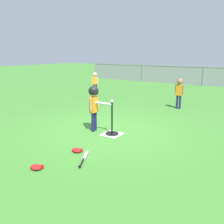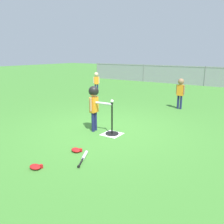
{
  "view_description": "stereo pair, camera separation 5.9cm",
  "coord_description": "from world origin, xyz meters",
  "px_view_note": "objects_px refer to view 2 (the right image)",
  "views": [
    {
      "loc": [
        3.21,
        -4.61,
        1.89
      ],
      "look_at": [
        0.27,
        -0.21,
        0.55
      ],
      "focal_mm": 37.34,
      "sensor_mm": 36.0,
      "label": 1
    },
    {
      "loc": [
        3.26,
        -4.58,
        1.89
      ],
      "look_at": [
        0.27,
        -0.21,
        0.55
      ],
      "focal_mm": 37.34,
      "sensor_mm": 36.0,
      "label": 2
    }
  ],
  "objects_px": {
    "batting_tee": "(112,129)",
    "spare_bat_silver": "(84,157)",
    "fielder_near_left": "(96,80)",
    "baseball_on_tee": "(112,101)",
    "batter_child": "(94,99)",
    "glove_by_plate": "(35,167)",
    "glove_near_bats": "(76,150)",
    "fielder_deep_left": "(180,89)"
  },
  "relations": [
    {
      "from": "batting_tee",
      "to": "spare_bat_silver",
      "type": "bearing_deg",
      "value": -77.16
    },
    {
      "from": "spare_bat_silver",
      "to": "glove_by_plate",
      "type": "bearing_deg",
      "value": -117.92
    },
    {
      "from": "baseball_on_tee",
      "to": "spare_bat_silver",
      "type": "distance_m",
      "value": 1.62
    },
    {
      "from": "batter_child",
      "to": "fielder_deep_left",
      "type": "bearing_deg",
      "value": 74.87
    },
    {
      "from": "glove_near_bats",
      "to": "baseball_on_tee",
      "type": "bearing_deg",
      "value": 89.72
    },
    {
      "from": "batter_child",
      "to": "glove_near_bats",
      "type": "height_order",
      "value": "batter_child"
    },
    {
      "from": "batter_child",
      "to": "glove_near_bats",
      "type": "bearing_deg",
      "value": -67.76
    },
    {
      "from": "fielder_deep_left",
      "to": "glove_near_bats",
      "type": "height_order",
      "value": "fielder_deep_left"
    },
    {
      "from": "batting_tee",
      "to": "fielder_near_left",
      "type": "height_order",
      "value": "fielder_near_left"
    },
    {
      "from": "batter_child",
      "to": "spare_bat_silver",
      "type": "height_order",
      "value": "batter_child"
    },
    {
      "from": "fielder_deep_left",
      "to": "batter_child",
      "type": "bearing_deg",
      "value": -105.13
    },
    {
      "from": "batting_tee",
      "to": "glove_by_plate",
      "type": "relative_size",
      "value": 3.39
    },
    {
      "from": "batting_tee",
      "to": "glove_by_plate",
      "type": "distance_m",
      "value": 2.15
    },
    {
      "from": "batter_child",
      "to": "glove_by_plate",
      "type": "relative_size",
      "value": 4.96
    },
    {
      "from": "baseball_on_tee",
      "to": "glove_by_plate",
      "type": "xyz_separation_m",
      "value": [
        -0.09,
        -2.15,
        -0.77
      ]
    },
    {
      "from": "batting_tee",
      "to": "spare_bat_silver",
      "type": "height_order",
      "value": "batting_tee"
    },
    {
      "from": "spare_bat_silver",
      "to": "glove_by_plate",
      "type": "height_order",
      "value": "glove_by_plate"
    },
    {
      "from": "glove_near_bats",
      "to": "batter_child",
      "type": "bearing_deg",
      "value": 112.24
    },
    {
      "from": "fielder_deep_left",
      "to": "spare_bat_silver",
      "type": "relative_size",
      "value": 1.86
    },
    {
      "from": "baseball_on_tee",
      "to": "glove_by_plate",
      "type": "relative_size",
      "value": 0.33
    },
    {
      "from": "spare_bat_silver",
      "to": "baseball_on_tee",
      "type": "bearing_deg",
      "value": 102.84
    },
    {
      "from": "baseball_on_tee",
      "to": "fielder_deep_left",
      "type": "distance_m",
      "value": 3.52
    },
    {
      "from": "fielder_near_left",
      "to": "spare_bat_silver",
      "type": "xyz_separation_m",
      "value": [
        4.23,
        -5.78,
        -0.62
      ]
    },
    {
      "from": "batter_child",
      "to": "batting_tee",
      "type": "bearing_deg",
      "value": 4.66
    },
    {
      "from": "baseball_on_tee",
      "to": "fielder_near_left",
      "type": "height_order",
      "value": "fielder_near_left"
    },
    {
      "from": "batting_tee",
      "to": "fielder_deep_left",
      "type": "bearing_deg",
      "value": 82.56
    },
    {
      "from": "baseball_on_tee",
      "to": "batter_child",
      "type": "xyz_separation_m",
      "value": [
        -0.5,
        -0.04,
        -0.01
      ]
    },
    {
      "from": "baseball_on_tee",
      "to": "fielder_near_left",
      "type": "xyz_separation_m",
      "value": [
        -3.91,
        4.4,
        -0.16
      ]
    },
    {
      "from": "baseball_on_tee",
      "to": "fielder_near_left",
      "type": "bearing_deg",
      "value": 131.66
    },
    {
      "from": "glove_by_plate",
      "to": "batting_tee",
      "type": "bearing_deg",
      "value": 87.57
    },
    {
      "from": "spare_bat_silver",
      "to": "glove_near_bats",
      "type": "xyz_separation_m",
      "value": [
        -0.32,
        0.14,
        0.01
      ]
    },
    {
      "from": "batting_tee",
      "to": "glove_near_bats",
      "type": "height_order",
      "value": "batting_tee"
    },
    {
      "from": "spare_bat_silver",
      "to": "glove_by_plate",
      "type": "relative_size",
      "value": 2.5
    },
    {
      "from": "fielder_deep_left",
      "to": "glove_near_bats",
      "type": "relative_size",
      "value": 4.12
    },
    {
      "from": "batting_tee",
      "to": "glove_near_bats",
      "type": "relative_size",
      "value": 3.0
    },
    {
      "from": "batting_tee",
      "to": "fielder_deep_left",
      "type": "distance_m",
      "value": 3.57
    },
    {
      "from": "baseball_on_tee",
      "to": "batting_tee",
      "type": "bearing_deg",
      "value": 0.0
    },
    {
      "from": "batting_tee",
      "to": "glove_by_plate",
      "type": "height_order",
      "value": "batting_tee"
    },
    {
      "from": "glove_by_plate",
      "to": "baseball_on_tee",
      "type": "bearing_deg",
      "value": 87.57
    },
    {
      "from": "glove_by_plate",
      "to": "glove_near_bats",
      "type": "distance_m",
      "value": 0.91
    },
    {
      "from": "fielder_near_left",
      "to": "spare_bat_silver",
      "type": "bearing_deg",
      "value": -53.82
    },
    {
      "from": "spare_bat_silver",
      "to": "batter_child",
      "type": "bearing_deg",
      "value": 121.23
    }
  ]
}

